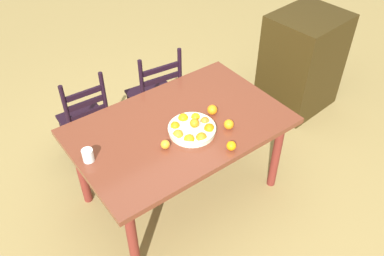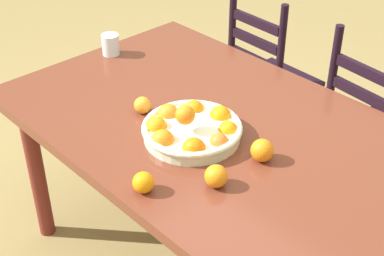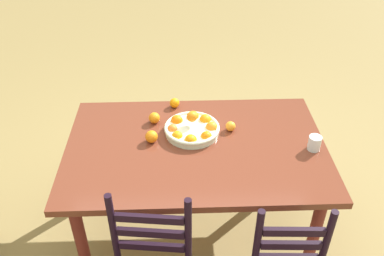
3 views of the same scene
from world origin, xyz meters
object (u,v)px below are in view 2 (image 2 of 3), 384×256
dining_table (213,141)px  chair_near_window (376,140)px  orange_loose_2 (262,150)px  fruit_bowl (191,130)px  orange_loose_3 (142,105)px  orange_loose_0 (143,182)px  chair_by_cabinet (268,82)px  drinking_glass (111,45)px  orange_loose_1 (216,176)px

dining_table → chair_near_window: size_ratio=1.64×
chair_near_window → orange_loose_2: chair_near_window is taller
fruit_bowl → orange_loose_3: fruit_bowl is taller
fruit_bowl → orange_loose_0: bearing=-70.0°
orange_loose_0 → chair_near_window: bearing=83.5°
dining_table → chair_near_window: 0.84m
orange_loose_2 → dining_table: bearing=170.0°
chair_by_cabinet → fruit_bowl: size_ratio=2.70×
orange_loose_3 → drinking_glass: 0.52m
dining_table → orange_loose_3: bearing=-147.0°
fruit_bowl → orange_loose_2: 0.26m
orange_loose_0 → orange_loose_3: (-0.35, 0.28, -0.00)m
chair_near_window → orange_loose_2: (0.01, -0.81, 0.35)m
orange_loose_0 → orange_loose_2: 0.41m
orange_loose_2 → orange_loose_0: bearing=-110.3°
orange_loose_3 → dining_table: bearing=33.0°
orange_loose_0 → orange_loose_2: bearing=69.7°
dining_table → orange_loose_2: size_ratio=20.59×
dining_table → chair_by_cabinet: bearing=116.7°
fruit_bowl → drinking_glass: fruit_bowl is taller
orange_loose_3 → chair_by_cabinet: bearing=101.2°
drinking_glass → orange_loose_2: bearing=-6.4°
orange_loose_0 → orange_loose_1: 0.22m
orange_loose_0 → dining_table: bearing=106.6°
chair_by_cabinet → fruit_bowl: (0.44, -0.96, 0.35)m
fruit_bowl → drinking_glass: (-0.72, 0.19, 0.01)m
chair_near_window → orange_loose_1: 1.07m
dining_table → orange_loose_0: orange_loose_0 is taller
orange_loose_0 → orange_loose_2: size_ratio=0.87×
chair_near_window → orange_loose_1: (-0.00, -1.01, 0.35)m
fruit_bowl → orange_loose_2: size_ratio=4.55×
dining_table → chair_by_cabinet: (-0.42, 0.83, -0.23)m
chair_by_cabinet → orange_loose_0: bearing=116.0°
fruit_bowl → orange_loose_0: fruit_bowl is taller
dining_table → drinking_glass: drinking_glass is taller
chair_by_cabinet → orange_loose_1: 1.33m
orange_loose_2 → orange_loose_3: 0.51m
orange_loose_2 → fruit_bowl: bearing=-162.2°
orange_loose_1 → orange_loose_2: bearing=87.2°
chair_near_window → orange_loose_3: size_ratio=15.16×
orange_loose_0 → drinking_glass: 0.97m
dining_table → fruit_bowl: size_ratio=4.52×
chair_by_cabinet → orange_loose_3: bearing=103.8°
dining_table → orange_loose_3: 0.29m
dining_table → orange_loose_1: bearing=-43.9°
chair_near_window → orange_loose_0: bearing=89.9°
orange_loose_0 → orange_loose_2: (0.14, 0.38, 0.00)m
orange_loose_3 → chair_near_window: bearing=61.6°
orange_loose_0 → orange_loose_1: size_ratio=0.92×
chair_by_cabinet → orange_loose_1: size_ratio=12.90×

